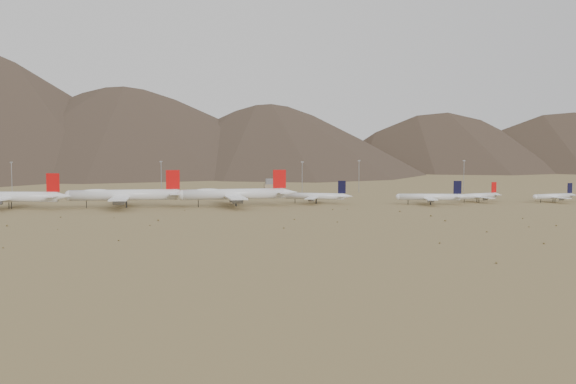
{
  "coord_description": "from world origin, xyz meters",
  "views": [
    {
      "loc": [
        -28.89,
        -366.14,
        37.72
      ],
      "look_at": [
        30.73,
        30.0,
        8.41
      ],
      "focal_mm": 40.0,
      "sensor_mm": 36.0,
      "label": 1
    }
  ],
  "objects": [
    {
      "name": "ground",
      "position": [
        0.0,
        0.0,
        0.0
      ],
      "size": [
        3000.0,
        3000.0,
        0.0
      ],
      "primitive_type": "plane",
      "color": "#A48D55",
      "rests_on": "ground"
    },
    {
      "name": "mountain_ridge",
      "position": [
        0.0,
        900.0,
        150.0
      ],
      "size": [
        4400.0,
        1000.0,
        300.0
      ],
      "color": "brown",
      "rests_on": "ground"
    },
    {
      "name": "widebody_west",
      "position": [
        -136.36,
        32.13,
        7.32
      ],
      "size": [
        70.6,
        55.33,
        21.22
      ],
      "rotation": [
        0.0,
        0.0,
        -0.2
      ],
      "color": "white",
      "rests_on": "ground"
    },
    {
      "name": "widebody_centre",
      "position": [
        -69.12,
        30.32,
        7.77
      ],
      "size": [
        75.94,
        58.07,
        22.55
      ],
      "rotation": [
        0.0,
        0.0,
        0.01
      ],
      "color": "white",
      "rests_on": "ground"
    },
    {
      "name": "widebody_east",
      "position": [
        -2.95,
        28.46,
        7.71
      ],
      "size": [
        75.23,
        58.12,
        22.36
      ],
      "rotation": [
        0.0,
        0.0,
        0.09
      ],
      "color": "white",
      "rests_on": "ground"
    },
    {
      "name": "narrowbody_a",
      "position": [
        50.88,
        38.81,
        4.88
      ],
      "size": [
        43.24,
        32.42,
        15.02
      ],
      "rotation": [
        0.0,
        0.0,
        -0.37
      ],
      "color": "white",
      "rests_on": "ground"
    },
    {
      "name": "narrowbody_b",
      "position": [
        121.27,
        20.86,
        4.94
      ],
      "size": [
        45.69,
        33.39,
        15.21
      ],
      "rotation": [
        0.0,
        0.0,
        -0.18
      ],
      "color": "white",
      "rests_on": "ground"
    },
    {
      "name": "narrowbody_c",
      "position": [
        158.82,
        33.29,
        4.21
      ],
      "size": [
        37.58,
        28.09,
        12.96
      ],
      "rotation": [
        0.0,
        0.0,
        0.35
      ],
      "color": "white",
      "rests_on": "ground"
    },
    {
      "name": "narrowbody_d",
      "position": [
        208.35,
        25.13,
        4.05
      ],
      "size": [
        36.94,
        27.29,
        12.47
      ],
      "rotation": [
        0.0,
        0.0,
        0.26
      ],
      "color": "white",
      "rests_on": "ground"
    },
    {
      "name": "control_tower",
      "position": [
        30.0,
        120.0,
        5.32
      ],
      "size": [
        8.0,
        8.0,
        12.0
      ],
      "color": "gray",
      "rests_on": "ground"
    },
    {
      "name": "mast_far_west",
      "position": [
        -158.57,
        124.24,
        14.2
      ],
      "size": [
        2.0,
        0.6,
        25.7
      ],
      "color": "gray",
      "rests_on": "ground"
    },
    {
      "name": "mast_west",
      "position": [
        -51.9,
        129.75,
        14.2
      ],
      "size": [
        2.0,
        0.6,
        25.7
      ],
      "color": "gray",
      "rests_on": "ground"
    },
    {
      "name": "mast_centre",
      "position": [
        52.17,
        101.84,
        14.2
      ],
      "size": [
        2.0,
        0.6,
        25.7
      ],
      "color": "gray",
      "rests_on": "ground"
    },
    {
      "name": "mast_east",
      "position": [
        103.44,
        131.57,
        14.2
      ],
      "size": [
        2.0,
        0.6,
        25.7
      ],
      "color": "gray",
      "rests_on": "ground"
    },
    {
      "name": "mast_far_east",
      "position": [
        186.82,
        119.9,
        14.2
      ],
      "size": [
        2.0,
        0.6,
        25.7
      ],
      "color": "gray",
      "rests_on": "ground"
    },
    {
      "name": "desert_scrub",
      "position": [
        44.69,
        -68.7,
        0.31
      ],
      "size": [
        380.13,
        181.61,
        0.83
      ],
      "color": "brown",
      "rests_on": "ground"
    }
  ]
}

